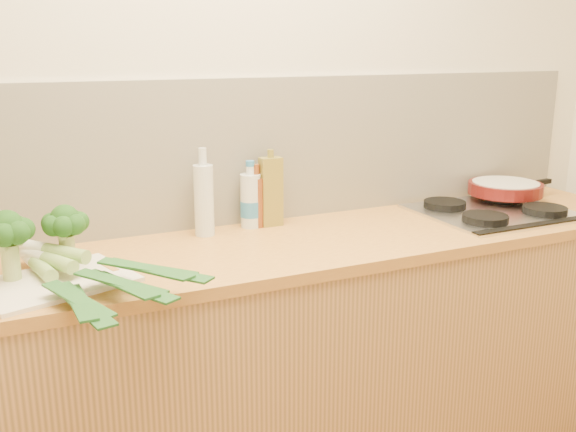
# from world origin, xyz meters

# --- Properties ---
(room_shell) EXTENTS (3.50, 3.50, 3.50)m
(room_shell) POSITION_xyz_m (0.00, 1.49, 1.17)
(room_shell) COLOR beige
(room_shell) RESTS_ON ground
(counter) EXTENTS (3.20, 0.62, 0.90)m
(counter) POSITION_xyz_m (0.00, 1.20, 0.45)
(counter) COLOR tan
(counter) RESTS_ON ground
(gas_hob) EXTENTS (0.58, 0.50, 0.04)m
(gas_hob) POSITION_xyz_m (1.02, 1.20, 0.91)
(gas_hob) COLOR silver
(gas_hob) RESTS_ON counter
(chopping_board) EXTENTS (0.47, 0.40, 0.01)m
(chopping_board) POSITION_xyz_m (-0.66, 1.11, 0.91)
(chopping_board) COLOR white
(chopping_board) RESTS_ON counter
(broccoli_left) EXTENTS (0.14, 0.15, 0.20)m
(broccoli_left) POSITION_xyz_m (-0.77, 1.16, 1.05)
(broccoli_left) COLOR #9BAF66
(broccoli_left) RESTS_ON chopping_board
(broccoli_right) EXTENTS (0.14, 0.14, 0.19)m
(broccoli_right) POSITION_xyz_m (-0.61, 1.22, 1.04)
(broccoli_right) COLOR #9BAF66
(broccoli_right) RESTS_ON chopping_board
(leek_front) EXTENTS (0.20, 0.68, 0.04)m
(leek_front) POSITION_xyz_m (-0.67, 1.07, 0.94)
(leek_front) COLOR white
(leek_front) RESTS_ON chopping_board
(leek_mid) EXTENTS (0.34, 0.59, 0.04)m
(leek_mid) POSITION_xyz_m (-0.60, 1.06, 0.95)
(leek_mid) COLOR white
(leek_mid) RESTS_ON chopping_board
(leek_back) EXTENTS (0.47, 0.58, 0.04)m
(leek_back) POSITION_xyz_m (-0.57, 1.10, 0.97)
(leek_back) COLOR white
(leek_back) RESTS_ON chopping_board
(skillet) EXTENTS (0.45, 0.31, 0.05)m
(skillet) POSITION_xyz_m (1.19, 1.32, 0.97)
(skillet) COLOR #53100D
(skillet) RESTS_ON gas_hob
(oil_tin) EXTENTS (0.08, 0.05, 0.29)m
(oil_tin) POSITION_xyz_m (0.14, 1.41, 1.03)
(oil_tin) COLOR olive
(oil_tin) RESTS_ON counter
(glass_bottle) EXTENTS (0.07, 0.07, 0.31)m
(glass_bottle) POSITION_xyz_m (-0.13, 1.40, 1.03)
(glass_bottle) COLOR silver
(glass_bottle) RESTS_ON counter
(amber_bottle) EXTENTS (0.06, 0.06, 0.23)m
(amber_bottle) POSITION_xyz_m (0.08, 1.42, 1.00)
(amber_bottle) COLOR brown
(amber_bottle) RESTS_ON counter
(water_bottle) EXTENTS (0.08, 0.08, 0.23)m
(water_bottle) POSITION_xyz_m (0.06, 1.43, 0.99)
(water_bottle) COLOR silver
(water_bottle) RESTS_ON counter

